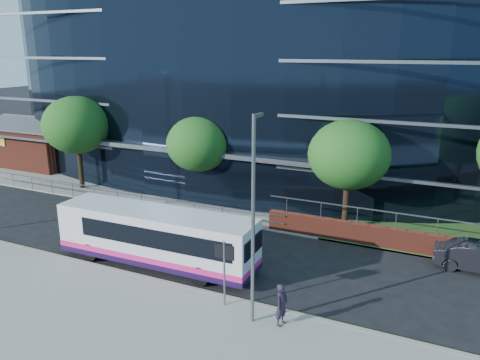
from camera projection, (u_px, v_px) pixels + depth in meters
The scene contains 16 objects.
ground at pixel (156, 271), 22.46m from camera, with size 200.00×200.00×0.00m, color black.
pavement_near at pixel (81, 322), 18.08m from camera, with size 80.00×8.00×0.15m, color gray.
kerb at pixel (144, 278), 21.56m from camera, with size 80.00×0.25×0.16m, color gray.
yellow_line_outer at pixel (146, 278), 21.76m from camera, with size 80.00×0.08×0.01m, color gold.
yellow_line_inner at pixel (148, 276), 21.89m from camera, with size 80.00×0.08×0.01m, color gold.
far_forecourt at pixel (175, 192), 34.48m from camera, with size 50.00×8.00×0.10m, color gray.
glass_office at pixel (254, 76), 40.09m from camera, with size 44.00×23.10×16.00m.
brick_pavilion at pixel (40, 143), 42.66m from camera, with size 8.60×6.66×4.40m.
guard_railings at pixel (117, 194), 31.60m from camera, with size 24.00×0.05×1.10m.
street_sign at pixel (224, 260), 18.66m from camera, with size 0.85×0.09×2.80m.
tree_far_a at pixel (77, 125), 34.28m from camera, with size 4.95×4.95×6.98m.
tree_far_b at pixel (199, 144), 30.82m from camera, with size 4.29×4.29×6.05m.
tree_far_c at pixel (349, 155), 26.22m from camera, with size 4.62×4.62×6.51m.
streetlight_east at pixel (253, 216), 16.91m from camera, with size 0.15×0.77×8.00m.
city_bus at pixel (158, 237), 22.70m from camera, with size 10.29×2.56×2.77m.
pedestrian at pixel (282, 305), 17.60m from camera, with size 0.61×0.40×1.67m, color #231C2B.
Camera 1 is at (12.30, -16.80, 10.30)m, focal length 35.00 mm.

